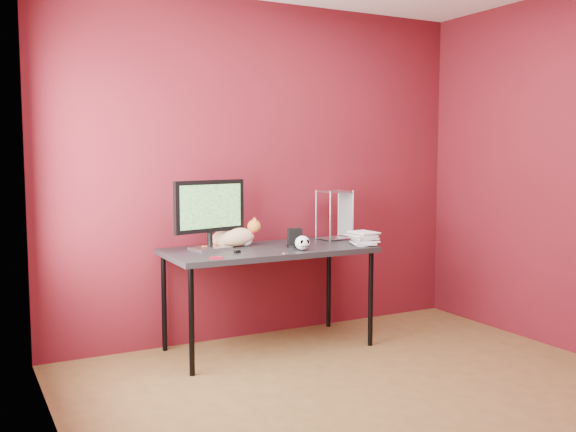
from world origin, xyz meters
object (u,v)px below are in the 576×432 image
cat (234,237)px  skull_mug (303,243)px  desk (269,255)px  speaker (295,238)px  book_stack (354,172)px  monitor (210,211)px

cat → skull_mug: (0.36, -0.40, -0.02)m
desk → skull_mug: 0.29m
speaker → desk: bearing=179.7°
speaker → book_stack: 0.66m
desk → monitor: bearing=165.4°
desk → book_stack: (0.63, -0.16, 0.60)m
book_stack → skull_mug: bearing=-172.3°
skull_mug → cat: bearing=138.7°
desk → monitor: 0.54m
desk → skull_mug: skull_mug is taller
skull_mug → book_stack: bearing=14.5°
monitor → cat: 0.30m
speaker → cat: bearing=166.2°
book_stack → speaker: bearing=167.3°
desk → book_stack: size_ratio=1.37×
speaker → monitor: bearing=-178.1°
cat → book_stack: 1.01m
desk → cat: (-0.20, 0.17, 0.12)m
speaker → skull_mug: bearing=-81.6°
monitor → book_stack: book_stack is taller
skull_mug → speaker: bearing=87.6°
skull_mug → book_stack: 0.69m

